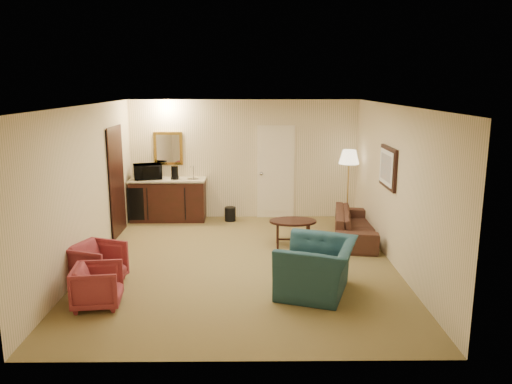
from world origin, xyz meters
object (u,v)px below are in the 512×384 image
teal_armchair (317,259)px  microwave (147,170)px  rose_chair_near (97,262)px  sofa (356,220)px  floor_lamp (348,187)px  waste_bin (230,214)px  rose_chair_far (98,284)px  coffee_table (293,233)px  coffee_maker (175,173)px  wetbar_cabinet (168,200)px

teal_armchair → microwave: microwave is taller
rose_chair_near → microwave: size_ratio=1.18×
sofa → teal_armchair: teal_armchair is taller
rose_chair_near → microwave: microwave is taller
teal_armchair → floor_lamp: 3.76m
waste_bin → floor_lamp: bearing=-5.7°
rose_chair_far → waste_bin: bearing=-27.4°
teal_armchair → microwave: bearing=-122.2°
microwave → rose_chair_near: bearing=-108.0°
sofa → floor_lamp: 1.19m
rose_chair_far → microwave: bearing=-4.5°
microwave → teal_armchair: bearing=-68.1°
rose_chair_near → coffee_table: (3.05, 1.72, -0.09)m
coffee_maker → wetbar_cabinet: bearing=176.1°
wetbar_cabinet → sofa: wetbar_cabinet is taller
sofa → floor_lamp: bearing=7.0°
sofa → floor_lamp: size_ratio=1.22×
floor_lamp → microwave: size_ratio=2.75×
rose_chair_near → floor_lamp: size_ratio=0.43×
sofa → microwave: microwave is taller
floor_lamp → waste_bin: 2.59m
rose_chair_near → coffee_table: bearing=-40.3°
coffee_table → microwave: 3.62m
sofa → teal_armchair: 2.68m
sofa → rose_chair_near: 4.77m
sofa → waste_bin: (-2.45, 1.37, -0.23)m
rose_chair_far → floor_lamp: floor_lamp is taller
waste_bin → coffee_table: bearing=-55.1°
sofa → floor_lamp: floor_lamp is taller
floor_lamp → coffee_table: bearing=-130.5°
coffee_table → microwave: size_ratio=1.48×
teal_armchair → coffee_table: size_ratio=1.35×
sofa → coffee_table: (-1.23, -0.38, -0.13)m
teal_armchair → rose_chair_near: teal_armchair is taller
rose_chair_far → floor_lamp: bearing=-52.5°
microwave → coffee_table: bearing=-48.5°
floor_lamp → coffee_maker: (-3.68, 0.29, 0.26)m
coffee_maker → coffee_table: bearing=-30.2°
waste_bin → coffee_maker: coffee_maker is taller
rose_chair_near → sofa: bearing=-43.6°
rose_chair_near → rose_chair_far: bearing=-143.1°
sofa → coffee_maker: (-3.63, 1.41, 0.68)m
floor_lamp → rose_chair_far: bearing=-135.7°
rose_chair_far → waste_bin: size_ratio=2.06×
sofa → rose_chair_far: size_ratio=3.10×
rose_chair_far → microwave: (-0.18, 4.33, 0.80)m
rose_chair_near → coffee_maker: coffee_maker is taller
rose_chair_far → waste_bin: rose_chair_far is taller
sofa → floor_lamp: (0.05, 1.12, 0.42)m
microwave → coffee_maker: size_ratio=2.05×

